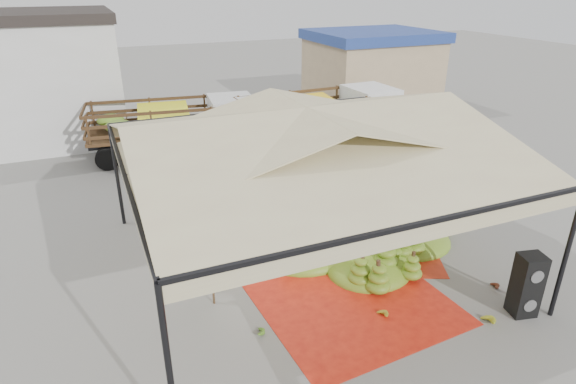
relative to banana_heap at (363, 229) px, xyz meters
name	(u,v)px	position (x,y,z in m)	size (l,w,h in m)	color
ground	(304,262)	(-1.71, 0.01, -0.59)	(90.00, 90.00, 0.00)	slate
canopy_tent	(306,138)	(-1.71, 0.01, 2.71)	(8.10, 8.10, 4.00)	black
building_tan	(371,70)	(8.29, 13.01, 1.49)	(6.30, 5.30, 4.10)	tan
tarp_left	(352,301)	(-1.40, -1.91, -0.58)	(4.02, 3.83, 0.01)	red
tarp_right	(353,233)	(0.19, 0.81, -0.58)	(4.22, 4.43, 0.01)	red
banana_heap	(363,229)	(0.00, 0.00, 0.00)	(5.47, 4.49, 1.17)	#5D811B
hand_yellow_a	(487,320)	(0.80, -3.68, -0.48)	(0.45, 0.37, 0.20)	gold
hand_yellow_b	(381,314)	(-1.12, -2.63, -0.50)	(0.39, 0.32, 0.18)	#AC9422
hand_red_a	(492,285)	(1.85, -2.76, -0.50)	(0.39, 0.32, 0.18)	#552313
hand_red_b	(379,257)	(0.09, -0.69, -0.50)	(0.38, 0.31, 0.17)	#581814
hand_green	(258,330)	(-3.73, -2.10, -0.50)	(0.38, 0.31, 0.17)	#3B6E17
hanging_bunches	(337,141)	(-0.12, 1.38, 2.03)	(4.74, 0.24, 0.20)	#4A801A
speaker_stack	(527,285)	(1.74, -3.69, 0.13)	(0.61, 0.56, 1.44)	black
banana_leaves	(208,293)	(-4.30, -0.36, -0.59)	(0.96, 1.36, 3.70)	#277B21
vendor	(277,185)	(-1.20, 3.12, 0.22)	(0.59, 0.39, 1.62)	gray
truck_left	(180,122)	(-2.86, 9.35, 0.79)	(6.71, 3.00, 2.22)	#452D17
truck_right	(326,113)	(3.02, 8.08, 0.84)	(6.84, 2.59, 2.32)	#53341B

